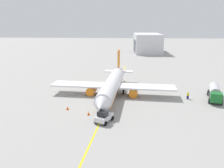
# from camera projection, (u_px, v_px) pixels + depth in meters

# --- Properties ---
(ground_plane) EXTENTS (400.00, 400.00, 0.00)m
(ground_plane) POSITION_uv_depth(u_px,v_px,m) (112.00, 96.00, 56.00)
(ground_plane) COLOR #9E9B96
(airplane) EXTENTS (33.20, 30.68, 9.50)m
(airplane) POSITION_uv_depth(u_px,v_px,m) (112.00, 85.00, 55.82)
(airplane) COLOR white
(airplane) RESTS_ON ground
(fuel_tanker) EXTENTS (10.30, 5.09, 3.15)m
(fuel_tanker) POSITION_uv_depth(u_px,v_px,m) (215.00, 92.00, 53.15)
(fuel_tanker) COLOR #2D2D33
(fuel_tanker) RESTS_ON ground
(pushback_tug) EXTENTS (4.10, 3.50, 2.20)m
(pushback_tug) POSITION_uv_depth(u_px,v_px,m) (104.00, 117.00, 41.21)
(pushback_tug) COLOR silver
(pushback_tug) RESTS_ON ground
(refueling_worker) EXTENTS (0.42, 0.56, 1.71)m
(refueling_worker) POSITION_uv_depth(u_px,v_px,m) (188.00, 96.00, 53.55)
(refueling_worker) COLOR navy
(refueling_worker) RESTS_ON ground
(safety_cone_nose) EXTENTS (0.63, 0.63, 0.70)m
(safety_cone_nose) POSITION_uv_depth(u_px,v_px,m) (68.00, 108.00, 47.13)
(safety_cone_nose) COLOR #F2590F
(safety_cone_nose) RESTS_ON ground
(safety_cone_wingtip) EXTENTS (0.59, 0.59, 0.65)m
(safety_cone_wingtip) POSITION_uv_depth(u_px,v_px,m) (89.00, 114.00, 44.41)
(safety_cone_wingtip) COLOR #F2590F
(safety_cone_wingtip) RESTS_ON ground
(distant_hangar) EXTENTS (26.56, 15.36, 10.68)m
(distant_hangar) POSITION_uv_depth(u_px,v_px,m) (147.00, 43.00, 134.15)
(distant_hangar) COLOR silver
(distant_hangar) RESTS_ON ground
(taxi_line_marking) EXTENTS (79.62, 6.44, 0.01)m
(taxi_line_marking) POSITION_uv_depth(u_px,v_px,m) (112.00, 96.00, 55.99)
(taxi_line_marking) COLOR yellow
(taxi_line_marking) RESTS_ON ground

